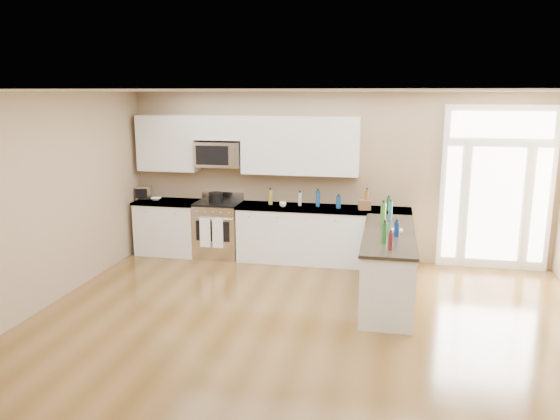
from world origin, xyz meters
name	(u,v)px	position (x,y,z in m)	size (l,w,h in m)	color
ground	(292,371)	(0.00, 0.00, 0.00)	(8.00, 8.00, 0.00)	brown
room_shell	(293,208)	(0.00, 0.00, 1.71)	(8.00, 8.00, 8.00)	#967E5F
back_cabinet_left	(169,229)	(-2.87, 3.69, 0.44)	(1.10, 0.66, 0.94)	silver
back_cabinet_right	(322,237)	(-0.16, 3.69, 0.44)	(2.85, 0.66, 0.94)	silver
peninsula_cabinet	(388,268)	(0.93, 2.24, 0.43)	(0.69, 2.32, 0.94)	silver
upper_cabinet_left	(168,143)	(-2.88, 3.83, 1.93)	(1.04, 0.33, 0.95)	silver
upper_cabinet_right	(300,146)	(-0.57, 3.83, 1.93)	(1.94, 0.33, 0.95)	silver
upper_cabinet_short	(219,128)	(-1.95, 3.83, 2.20)	(0.82, 0.33, 0.40)	silver
microwave	(219,154)	(-1.95, 3.80, 1.76)	(0.78, 0.41, 0.42)	silver
entry_door	(496,188)	(2.55, 3.95, 1.30)	(1.70, 0.10, 2.60)	white
kitchen_range	(218,229)	(-1.96, 3.69, 0.48)	(0.76, 0.68, 1.08)	silver
stockpot	(216,197)	(-1.99, 3.69, 1.04)	(0.24, 0.24, 0.19)	black
toaster_oven	(144,192)	(-3.35, 3.78, 1.05)	(0.26, 0.21, 0.23)	silver
cardboard_box	(364,205)	(0.52, 3.64, 1.02)	(0.19, 0.14, 0.15)	brown
bowl_left	(156,199)	(-3.09, 3.70, 0.96)	(0.18, 0.18, 0.04)	white
bowl_peninsula	(397,231)	(1.02, 2.24, 0.96)	(0.16, 0.16, 0.05)	white
cup_counter	(283,204)	(-0.81, 3.58, 0.98)	(0.11, 0.11, 0.09)	white
counter_bottles	(355,209)	(0.40, 3.08, 1.06)	(2.14, 2.41, 0.31)	#19591E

